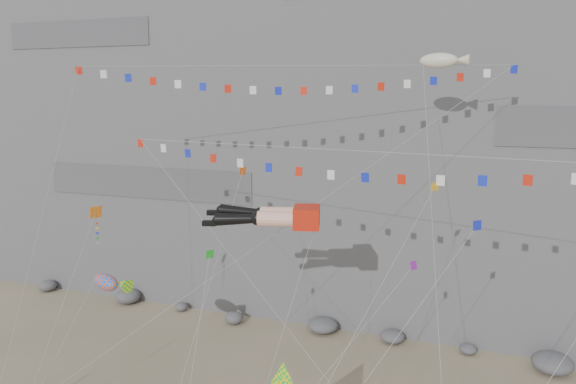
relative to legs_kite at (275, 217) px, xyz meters
The scene contains 13 objects.
cliff 30.19m from the legs_kite, 91.06° to the left, with size 80.00×28.00×50.00m, color slate.
talus_boulders 17.70m from the legs_kite, 92.31° to the left, with size 60.00×3.00×1.20m, color #5E5E63, non-canonical shape.
legs_kite is the anchor object (origin of this frame).
flag_banner_upper 10.58m from the legs_kite, 98.68° to the left, with size 28.77×17.91×29.85m.
flag_banner_lower 6.42m from the legs_kite, ahead, with size 31.06×9.17×19.89m.
harlequin_kite 11.77m from the legs_kite, 168.79° to the right, with size 2.80×7.14×14.34m.
fish_windsock 12.58m from the legs_kite, behind, with size 3.76×8.23×10.71m.
blimp_windsock 14.85m from the legs_kite, 40.26° to the left, with size 4.71×14.41×26.38m.
small_kite_a 5.39m from the legs_kite, 138.02° to the left, with size 1.60×14.98×20.81m.
small_kite_b 8.71m from the legs_kite, ahead, with size 8.61×9.37×15.98m.
small_kite_c 4.72m from the legs_kite, 133.49° to the right, with size 2.07×8.05×13.36m.
small_kite_d 9.50m from the legs_kite, 10.43° to the left, with size 7.44×13.44×20.83m.
small_kite_e 11.97m from the legs_kite, 12.27° to the right, with size 9.41×7.57×17.78m.
Camera 1 is at (12.81, -27.03, 20.42)m, focal length 35.00 mm.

